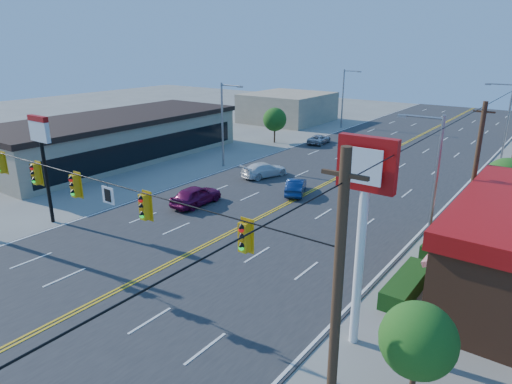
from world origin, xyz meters
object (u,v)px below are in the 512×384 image
Objects in this scene: kfc_pylon at (364,202)px; car_white at (264,170)px; car_magenta at (196,196)px; car_blue at (296,187)px; pizza_hut_sign at (42,147)px; signal_span at (91,202)px; car_silver at (319,140)px.

car_white is at bearing 133.84° from kfc_pylon.
car_magenta reaches higher than car_blue.
pizza_hut_sign is 10.85m from car_magenta.
signal_span is 13.86m from car_magenta.
car_magenta is 24.51m from car_silver.
signal_span is 37.62m from car_silver.
car_white is at bearing -51.56° from car_blue.
car_blue is 0.86× the size of car_white.
car_magenta is (-16.36, 8.14, -5.31)m from kfc_pylon.
car_white is (-16.52, 17.20, -5.41)m from kfc_pylon.
car_blue is (10.30, 14.71, -4.56)m from pizza_hut_sign.
pizza_hut_sign is 1.79× the size of car_silver.
car_white is (-0.16, 9.07, -0.10)m from car_magenta.
kfc_pylon is at bearing 152.87° from car_white.
pizza_hut_sign reaches higher than car_white.
car_blue is (4.66, 6.57, -0.11)m from car_magenta.
signal_span reaches higher than kfc_pylon.
signal_span reaches higher than car_blue.
car_magenta is 1.14× the size of car_blue.
car_silver is (2.75, 32.48, -4.65)m from pizza_hut_sign.
signal_span is 22.29m from car_white.
pizza_hut_sign is 1.59× the size of car_magenta.
pizza_hut_sign is at bearing 91.37° from car_white.
pizza_hut_sign is (-22.00, 0.00, -0.86)m from kfc_pylon.
car_blue is at bearing 55.00° from pizza_hut_sign.
car_white is (-4.82, 2.49, 0.01)m from car_blue.
car_magenta is at bearing 110.04° from car_white.
kfc_pylon is at bearing 152.87° from car_magenta.
kfc_pylon reaches higher than pizza_hut_sign.
signal_span is 11.87m from kfc_pylon.
signal_span is 5.64× the size of car_magenta.
car_magenta is 8.06m from car_blue.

